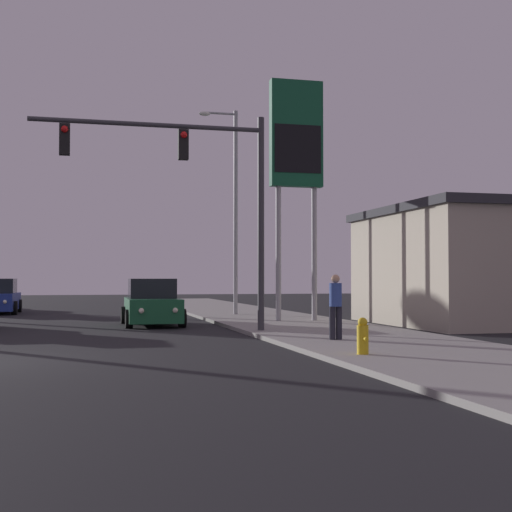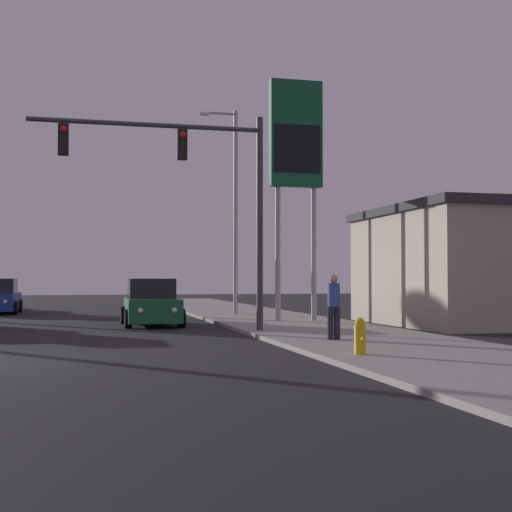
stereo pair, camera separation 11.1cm
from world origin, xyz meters
name	(u,v)px [view 1 (the left image)]	position (x,y,z in m)	size (l,w,h in m)	color
sidewalk_right	(284,322)	(9.50, 10.00, 0.06)	(5.00, 60.00, 0.12)	gray
car_green	(152,304)	(4.67, 10.39, 0.76)	(2.04, 4.33, 1.68)	#195933
traffic_light_mast	(198,177)	(5.54, 5.62, 4.71)	(6.93, 0.36, 6.50)	#38383D
street_lamp	(233,201)	(8.67, 15.29, 5.12)	(1.74, 0.24, 9.00)	#99999E
gas_station_sign	(296,147)	(9.99, 10.05, 6.62)	(2.00, 0.42, 9.00)	#99999E
fire_hydrant	(363,336)	(7.84, -1.55, 0.49)	(0.24, 0.34, 0.76)	gold
pedestrian_on_sidewalk	(336,304)	(8.53, 1.91, 1.03)	(0.34, 0.32, 1.67)	#23232D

